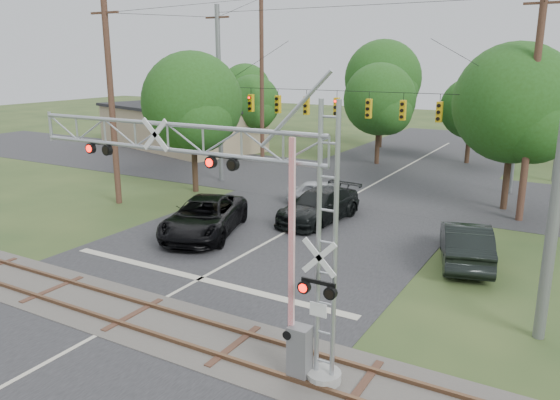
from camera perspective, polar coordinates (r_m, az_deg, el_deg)
The scene contains 14 objects.
ground at distance 17.73m, azimuth -19.71°, elevation -13.83°, with size 160.00×160.00×0.00m, color #2D431F.
road_main at distance 24.67m, azimuth -1.87°, elevation -4.74°, with size 14.00×90.00×0.02m, color #232326.
road_cross at distance 36.84m, azimuth 9.70°, elevation 1.60°, with size 90.00×12.00×0.02m, color #232326.
railroad_track at distance 18.88m, azimuth -15.05°, elevation -11.51°, with size 90.00×3.20×0.17m.
crossing_gantry at distance 14.59m, azimuth -6.01°, elevation -0.19°, with size 10.34×0.93×7.29m.
traffic_signal_span at distance 31.98m, azimuth 9.03°, elevation 9.93°, with size 19.34×0.36×11.50m.
pickup_black at distance 26.15m, azimuth -7.92°, elevation -1.75°, with size 2.91×6.32×1.76m, color black.
car_dark at distance 28.12m, azimuth 4.09°, elevation -0.59°, with size 2.31×5.67×1.65m, color black.
sedan_silver at distance 31.36m, azimuth 4.46°, elevation 0.75°, with size 1.63×4.05×1.38m, color #B4B7BC.
suv_dark at distance 23.60m, azimuth 18.82°, elevation -4.27°, with size 1.83×5.25×1.73m, color black.
commercial_building at distance 52.92m, azimuth -10.42°, elevation 7.61°, with size 18.29×12.78×3.87m.
streetlight at distance 36.07m, azimuth 23.38°, elevation 8.05°, with size 2.29×0.24×8.58m.
utility_poles at distance 33.75m, azimuth 13.25°, elevation 11.26°, with size 25.83×28.37×13.96m.
treeline at distance 43.43m, azimuth 14.15°, elevation 10.54°, with size 51.24×29.30×9.87m.
Camera 1 is at (12.34, -9.74, 8.19)m, focal length 35.00 mm.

